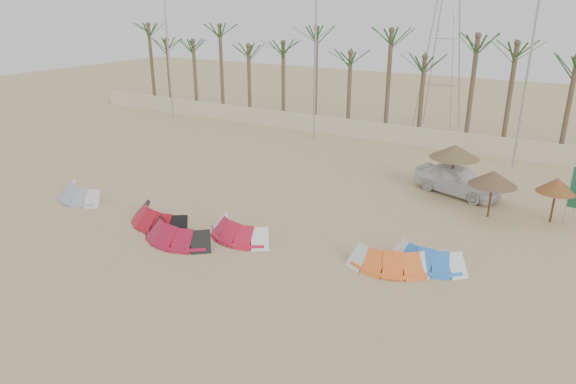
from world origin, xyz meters
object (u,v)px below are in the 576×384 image
Objects in this scene: kite_red_left at (163,215)px; kite_blue at (429,254)px; kite_orange at (396,256)px; kite_red_mid at (181,230)px; parasol_left at (455,152)px; parasol_right at (557,185)px; kite_red_right at (242,227)px; car at (457,180)px; parasol_mid at (493,178)px; kite_grey at (83,191)px.

kite_blue is (11.73, 2.32, -0.00)m from kite_red_left.
kite_blue is (1.07, 0.81, -0.00)m from kite_orange.
kite_red_left is 1.02× the size of kite_red_mid.
kite_red_mid is at bearing -126.93° from parasol_left.
kite_red_left is 11.95m from kite_blue.
parasol_left is 5.18m from parasol_right.
kite_orange is 9.32m from parasol_left.
parasol_left is (6.53, 9.93, 1.95)m from kite_red_right.
kite_red_mid is 1.68× the size of parasol_right.
kite_red_left is 1.02× the size of kite_orange.
kite_blue is 8.62m from parasol_left.
parasol_left reaches higher than kite_orange.
kite_blue is at bearing -154.38° from car.
parasol_mid is (2.16, 6.95, 1.53)m from kite_orange.
parasol_mid reaches higher than kite_blue.
kite_grey is 0.91× the size of kite_orange.
kite_grey is 0.96× the size of kite_red_right.
kite_red_right is 1.50× the size of parasol_mid.
parasol_right reaches higher than kite_red_left.
kite_red_right is at bearing -168.18° from kite_blue.
parasol_mid reaches higher than parasol_right.
kite_red_right is 1.27× the size of parasol_left.
parasol_left is at bearing 137.21° from parasol_mid.
kite_red_right is 1.15× the size of kite_blue.
kite_red_left and kite_blue have the same top height.
kite_red_right is 6.75m from kite_orange.
kite_grey and kite_blue have the same top height.
kite_red_mid is 1.00× the size of kite_orange.
car is (16.56, 10.62, 0.37)m from kite_grey.
kite_red_mid is 14.47m from parasol_mid.
kite_orange is at bearing -107.28° from parasol_mid.
kite_red_right is (2.10, 1.55, -0.00)m from kite_red_mid.
kite_red_left is 15.44m from parasol_mid.
parasol_right is 5.10m from car.
parasol_left is at bearing 91.07° from kite_orange.
parasol_mid is at bearing 41.26° from kite_red_right.
kite_orange is 0.79× the size of car.
kite_orange is at bearing -121.75° from parasol_right.
car reaches higher than kite_red_right.
kite_grey is at bearing 141.64° from car.
kite_red_left is 1.38× the size of parasol_left.
car is at bearing 52.92° from kite_red_mid.
kite_red_left and kite_orange have the same top height.
kite_grey is 23.15m from parasol_right.
kite_grey is at bearing -175.64° from kite_orange.
kite_orange is 1.34m from kite_blue.
parasol_right is at bearing 22.94° from kite_grey.
parasol_right reaches higher than kite_orange.
kite_orange is 1.35× the size of parasol_left.
parasol_mid is at bearing 40.37° from kite_red_mid.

